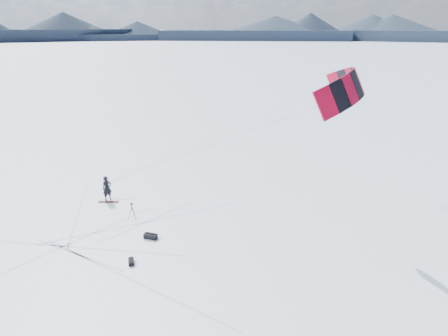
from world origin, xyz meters
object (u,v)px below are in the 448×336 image
Objects in this scene: snowkiter at (109,200)px; gear_bag_b at (131,262)px; snowboard at (109,202)px; gear_bag_a at (151,236)px; tripod at (132,209)px.

snowkiter is 8.95m from gear_bag_b.
gear_bag_b is at bearing -64.96° from snowboard.
gear_bag_b is (7.03, -4.81, 0.10)m from snowboard.
snowboard is at bearing 145.80° from gear_bag_a.
snowkiter is 2.17× the size of gear_bag_a.
snowboard is at bearing -109.69° from snowkiter.
snowboard is at bearing 163.79° from tripod.
gear_bag_a reaches higher than snowboard.
tripod is at bearing -86.50° from snowkiter.
tripod reaches higher than snowkiter.
gear_bag_a is 2.71m from gear_bag_b.
snowkiter is at bearing -170.66° from gear_bag_b.
gear_bag_a is at bearing 152.50° from gear_bag_b.
gear_bag_a is 1.34× the size of gear_bag_b.
tripod is at bearing -46.54° from snowboard.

